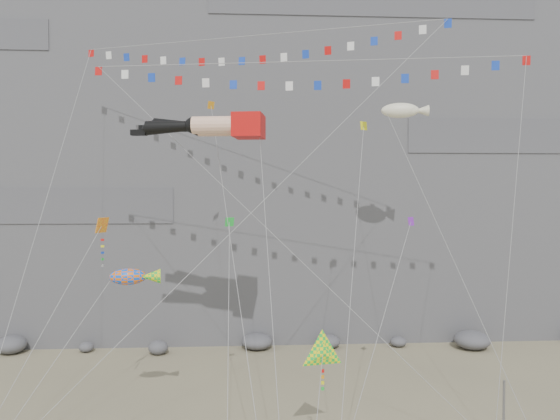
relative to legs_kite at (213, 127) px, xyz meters
name	(u,v)px	position (x,y,z in m)	size (l,w,h in m)	color
cliff	(254,84)	(2.84, 27.31, 7.95)	(80.00, 28.00, 50.00)	slate
talus_boulders	(257,342)	(2.84, 12.31, -16.45)	(60.00, 3.00, 1.20)	#58575C
legs_kite	(213,127)	(0.00, 0.00, 0.00)	(8.48, 13.37, 20.41)	red
flag_banner_upper	(252,36)	(2.37, 4.93, 6.78)	(24.80, 19.19, 30.69)	red
flag_banner_lower	(304,62)	(5.49, 0.49, 4.03)	(25.74, 8.78, 23.97)	red
harlequin_kite	(102,226)	(-6.08, -1.94, -5.79)	(5.58, 8.39, 14.24)	#F6351B
fish_windsock	(128,277)	(-4.55, -2.58, -8.58)	(7.45, 7.70, 12.28)	orange
delta_kite	(323,354)	(5.77, -6.19, -11.95)	(2.88, 7.34, 8.65)	#FEEA0C
blimp_windsock	(400,111)	(12.82, 5.13, 1.79)	(6.37, 11.58, 22.07)	#F7F1CB
small_kite_a	(212,111)	(-0.34, 4.40, 1.57)	(4.01, 16.87, 25.21)	orange
small_kite_b	(410,224)	(11.95, -0.25, -5.87)	(6.83, 9.82, 15.78)	purple
small_kite_c	(230,225)	(1.01, -1.44, -5.80)	(1.12, 10.28, 14.91)	green
small_kite_d	(363,130)	(9.51, 1.97, 0.08)	(4.57, 13.40, 21.87)	yellow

